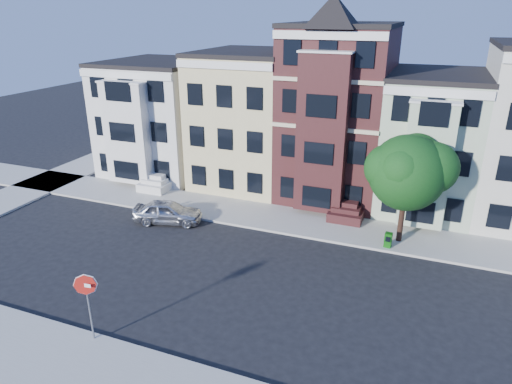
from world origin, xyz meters
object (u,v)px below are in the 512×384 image
at_px(stop_sign, 89,303).
at_px(fire_hydrant, 163,206).
at_px(newspaper_box, 388,240).
at_px(parked_car, 168,212).
at_px(street_tree, 407,178).

bearing_deg(stop_sign, fire_hydrant, 103.68).
xyz_separation_m(newspaper_box, stop_sign, (-10.61, -12.77, 1.32)).
height_order(parked_car, fire_hydrant, parked_car).
xyz_separation_m(street_tree, parked_car, (-14.42, -2.61, -3.40)).
bearing_deg(parked_car, street_tree, -95.10).
height_order(newspaper_box, fire_hydrant, newspaper_box).
distance_m(parked_car, newspaper_box, 13.98).
xyz_separation_m(parked_car, stop_sign, (3.28, -11.24, 1.15)).
relative_size(fire_hydrant, stop_sign, 0.18).
xyz_separation_m(fire_hydrant, stop_sign, (4.49, -12.60, 1.45)).
bearing_deg(parked_car, fire_hydrant, 26.29).
relative_size(parked_car, stop_sign, 1.27).
bearing_deg(fire_hydrant, newspaper_box, 0.64).
height_order(parked_car, stop_sign, stop_sign).
bearing_deg(stop_sign, parked_car, 100.34).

